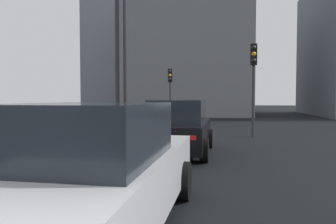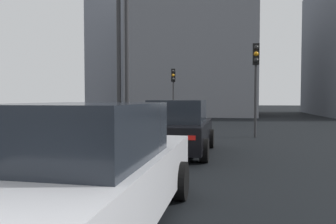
{
  "view_description": "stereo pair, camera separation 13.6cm",
  "coord_description": "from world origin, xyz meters",
  "views": [
    {
      "loc": [
        0.38,
        -1.6,
        1.7
      ],
      "look_at": [
        8.86,
        -0.06,
        1.33
      ],
      "focal_mm": 34.26,
      "sensor_mm": 36.0,
      "label": 1
    },
    {
      "loc": [
        0.4,
        -1.74,
        1.7
      ],
      "look_at": [
        8.86,
        -0.06,
        1.33
      ],
      "focal_mm": 34.26,
      "sensor_mm": 36.0,
      "label": 2
    }
  ],
  "objects": [
    {
      "name": "car_black_lead",
      "position": [
        10.04,
        -0.16,
        0.78
      ],
      "size": [
        4.14,
        1.98,
        1.64
      ],
      "rotation": [
        0.0,
        0.0,
        0.0
      ],
      "color": "black",
      "rests_on": "ground_plane"
    },
    {
      "name": "car_white_second",
      "position": [
        4.1,
        -0.02,
        0.78
      ],
      "size": [
        4.78,
        2.01,
        1.64
      ],
      "rotation": [
        0.0,
        0.0,
        0.0
      ],
      "color": "silver",
      "rests_on": "ground_plane"
    },
    {
      "name": "traffic_light_near_left",
      "position": [
        14.62,
        -2.75,
        2.9
      ],
      "size": [
        0.32,
        0.29,
        4.03
      ],
      "rotation": [
        0.0,
        0.0,
        3.1
      ],
      "color": "#2D2D30",
      "rests_on": "ground_plane"
    },
    {
      "name": "traffic_light_near_right",
      "position": [
        22.21,
        2.23,
        2.69
      ],
      "size": [
        0.32,
        0.29,
        3.73
      ],
      "rotation": [
        0.0,
        0.0,
        3.22
      ],
      "color": "#2D2D30",
      "rests_on": "ground_plane"
    },
    {
      "name": "street_lamp_kerbside",
      "position": [
        12.09,
        2.5,
        5.16
      ],
      "size": [
        0.56,
        0.36,
        8.96
      ],
      "color": "#2D2D30",
      "rests_on": "ground_plane"
    },
    {
      "name": "street_lamp_far",
      "position": [
        12.11,
        2.19,
        5.24
      ],
      "size": [
        0.56,
        0.36,
        9.13
      ],
      "color": "#2D2D30",
      "rests_on": "ground_plane"
    },
    {
      "name": "building_facade_center",
      "position": [
        34.01,
        2.0,
        5.74
      ],
      "size": [
        11.27,
        12.0,
        11.47
      ],
      "primitive_type": "cube",
      "color": "slate",
      "rests_on": "ground_plane"
    },
    {
      "name": "building_facade_right",
      "position": [
        39.58,
        10.0,
        7.04
      ],
      "size": [
        8.49,
        10.32,
        14.07
      ],
      "primitive_type": "cube",
      "color": "gray",
      "rests_on": "ground_plane"
    }
  ]
}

